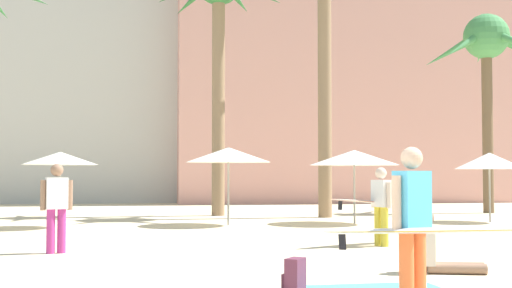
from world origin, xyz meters
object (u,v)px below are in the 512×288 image
Objects in this scene: cafe_umbrella_3 at (228,155)px; person_near_left at (417,225)px; palm_tree_right at (219,6)px; person_near_right at (56,204)px; cafe_umbrella_0 at (60,158)px; cafe_umbrella_5 at (354,158)px; backpack at (295,275)px; cafe_umbrella_4 at (489,161)px; person_far_right at (379,203)px; person_mid_right at (438,251)px; palm_tree_left at (486,51)px.

person_near_left is (0.49, -13.34, -1.12)m from cafe_umbrella_3.
palm_tree_right is 14.14m from person_near_right.
cafe_umbrella_5 is (8.64, 0.30, 0.06)m from cafe_umbrella_0.
backpack is at bearing -92.32° from palm_tree_right.
backpack is (4.30, -11.44, -1.74)m from cafe_umbrella_0.
person_near_left is at bearing -68.07° from cafe_umbrella_0.
palm_tree_right is 3.80× the size of cafe_umbrella_3.
cafe_umbrella_0 is 13.06m from cafe_umbrella_4.
person_far_right is at bearing -40.13° from cafe_umbrella_0.
person_mid_right is 0.42× the size of person_far_right.
palm_tree_right is 19.43m from person_near_left.
palm_tree_right reaches higher than person_near_right.
palm_tree_right is 17.05m from person_mid_right.
cafe_umbrella_5 is 12.65m from backpack.
person_near_left reaches higher than person_mid_right.
palm_tree_right is 3.84× the size of person_far_right.
backpack is at bearing -69.39° from cafe_umbrella_0.
cafe_umbrella_0 is 14.17m from person_near_left.
palm_tree_left reaches higher than person_far_right.
cafe_umbrella_4 is at bearing 26.85° from person_far_right.
cafe_umbrella_3 is 1.15× the size of cafe_umbrella_4.
cafe_umbrella_0 is 5.07× the size of backpack.
cafe_umbrella_4 is 12.35m from person_mid_right.
cafe_umbrella_4 is at bearing 0.85° from cafe_umbrella_3.
person_near_right is at bearing -150.66° from cafe_umbrella_4.
person_near_left is (0.97, -1.67, 0.74)m from backpack.
cafe_umbrella_0 reaches higher than person_near_left.
palm_tree_right is 7.44m from cafe_umbrella_3.
cafe_umbrella_4 is at bearing -116.80° from palm_tree_left.
cafe_umbrella_3 reaches higher than person_near_left.
palm_tree_right is 11.00m from cafe_umbrella_4.
backpack is 2.07m from person_near_left.
palm_tree_left reaches higher than cafe_umbrella_5.
cafe_umbrella_3 reaches higher than cafe_umbrella_5.
cafe_umbrella_4 is 8.75m from person_far_right.
person_mid_right is at bearing -79.11° from cafe_umbrella_3.
cafe_umbrella_4 is at bearing 0.71° from cafe_umbrella_5.
cafe_umbrella_4 reaches higher than cafe_umbrella_0.
person_far_right is 7.27m from person_near_left.
person_near_right is (-7.90, -6.87, -1.08)m from cafe_umbrella_5.
person_far_right reaches higher than person_mid_right.
cafe_umbrella_5 is at bearing -75.00° from backpack.
palm_tree_right reaches higher than cafe_umbrella_3.
cafe_umbrella_4 reaches higher than person_mid_right.
cafe_umbrella_3 is at bearing 131.91° from person_near_right.
person_mid_right is at bearing 124.00° from person_near_left.
person_far_right is (-5.81, -6.47, -1.02)m from cafe_umbrella_4.
cafe_umbrella_5 is (3.67, -4.81, -5.67)m from palm_tree_right.
cafe_umbrella_3 reaches higher than cafe_umbrella_0.
cafe_umbrella_3 is 1.48× the size of person_near_right.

